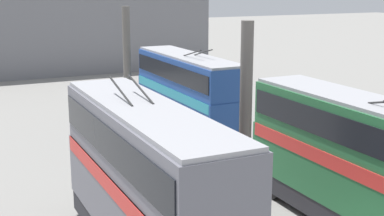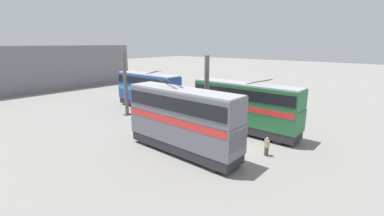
% 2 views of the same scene
% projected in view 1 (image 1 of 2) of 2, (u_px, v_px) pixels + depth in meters
% --- Properties ---
extents(depot_back_wall, '(0.50, 36.00, 8.60)m').
position_uv_depth(depot_back_wall, '(44.00, 35.00, 52.32)').
color(depot_back_wall, slate).
rests_on(depot_back_wall, ground_plane).
extents(support_column_near, '(0.80, 0.80, 7.98)m').
position_uv_depth(support_column_near, '(245.00, 136.00, 19.21)').
color(support_column_near, '#605B56').
rests_on(support_column_near, ground_plane).
extents(support_column_far, '(0.80, 0.80, 7.98)m').
position_uv_depth(support_column_far, '(128.00, 79.00, 30.56)').
color(support_column_far, '#605B56').
rests_on(support_column_far, ground_plane).
extents(bus_left_near, '(11.45, 2.54, 5.76)m').
position_uv_depth(bus_left_near, '(366.00, 160.00, 19.52)').
color(bus_left_near, black).
rests_on(bus_left_near, ground_plane).
extents(bus_left_far, '(10.78, 2.54, 5.58)m').
position_uv_depth(bus_left_far, '(188.00, 90.00, 32.95)').
color(bus_left_far, black).
rests_on(bus_left_far, ground_plane).
extents(bus_right_near, '(10.61, 2.54, 6.11)m').
position_uv_depth(bus_right_near, '(147.00, 179.00, 17.10)').
color(bus_right_near, black).
rests_on(bus_right_near, ground_plane).
extents(oil_drum, '(0.63, 0.63, 0.82)m').
position_uv_depth(oil_drum, '(178.00, 154.00, 28.30)').
color(oil_drum, '#235638').
rests_on(oil_drum, ground_plane).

